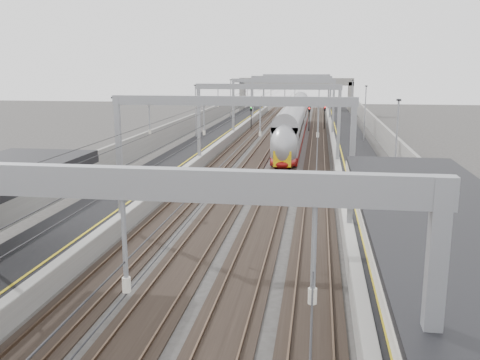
% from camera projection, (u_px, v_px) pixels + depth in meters
% --- Properties ---
extents(platform_left, '(4.00, 120.00, 1.00)m').
position_uv_depth(platform_left, '(189.00, 155.00, 52.71)').
color(platform_left, black).
rests_on(platform_left, ground).
extents(platform_right, '(4.00, 120.00, 1.00)m').
position_uv_depth(platform_right, '(354.00, 159.00, 50.44)').
color(platform_right, black).
rests_on(platform_right, ground).
extents(tracks, '(11.40, 140.00, 0.20)m').
position_uv_depth(tracks, '(270.00, 162.00, 51.67)').
color(tracks, black).
rests_on(tracks, ground).
extents(overhead_line, '(13.00, 140.00, 6.60)m').
position_uv_depth(overhead_line, '(276.00, 95.00, 56.80)').
color(overhead_line, '#91939A').
rests_on(overhead_line, platform_left).
extents(overbridge, '(22.00, 2.20, 6.90)m').
position_uv_depth(overbridge, '(296.00, 86.00, 103.79)').
color(overbridge, gray).
rests_on(overbridge, ground).
extents(wall_left, '(0.30, 120.00, 3.20)m').
position_uv_depth(wall_left, '(158.00, 144.00, 52.94)').
color(wall_left, gray).
rests_on(wall_left, ground).
extents(wall_right, '(0.30, 120.00, 3.20)m').
position_uv_depth(wall_right, '(390.00, 149.00, 49.76)').
color(wall_right, gray).
rests_on(wall_right, ground).
extents(train, '(2.50, 45.55, 3.96)m').
position_uv_depth(train, '(294.00, 125.00, 66.73)').
color(train, maroon).
rests_on(train, ground).
extents(signal_green, '(0.32, 0.32, 3.48)m').
position_uv_depth(signal_green, '(251.00, 113.00, 77.69)').
color(signal_green, black).
rests_on(signal_green, ground).
extents(signal_red_near, '(0.32, 0.32, 3.48)m').
position_uv_depth(signal_red_near, '(309.00, 114.00, 76.36)').
color(signal_red_near, black).
rests_on(signal_red_near, ground).
extents(signal_red_far, '(0.32, 0.32, 3.48)m').
position_uv_depth(signal_red_far, '(325.00, 113.00, 78.36)').
color(signal_red_far, black).
rests_on(signal_red_far, ground).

